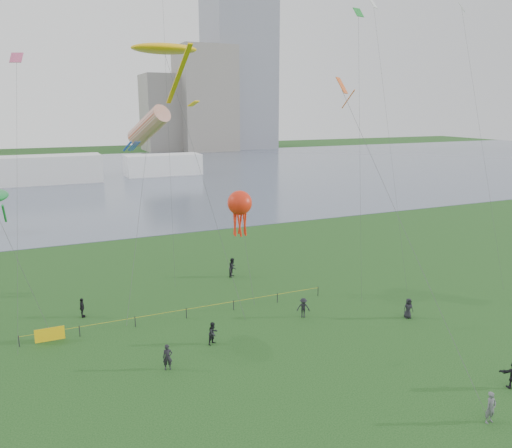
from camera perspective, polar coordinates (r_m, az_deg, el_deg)
name	(u,v)px	position (r m, az deg, el deg)	size (l,w,h in m)	color
ground_plane	(325,393)	(31.00, 7.88, -18.60)	(400.00, 400.00, 0.00)	#153B12
lake	(103,177)	(124.12, -17.05, 5.15)	(400.00, 120.00, 0.08)	slate
building_mid	(205,99)	(193.82, -5.84, 14.00)	(20.00, 20.00, 38.00)	gray
building_low	(165,113)	(195.76, -10.35, 12.39)	(16.00, 18.00, 28.00)	gray
pavilion_left	(48,169)	(118.00, -22.66, 5.78)	(22.00, 8.00, 6.00)	silver
pavilion_right	(163,165)	(124.25, -10.57, 6.67)	(18.00, 7.00, 5.00)	white
fence	(106,325)	(39.24, -16.75, -10.99)	(24.07, 0.07, 1.05)	black
kite_flyer	(491,407)	(30.56, 25.25, -18.44)	(0.64, 0.42, 1.75)	#595B60
spectator_a	(213,333)	(35.91, -4.92, -12.33)	(0.79, 0.62, 1.63)	black
spectator_b	(303,308)	(40.15, 5.43, -9.50)	(1.04, 0.60, 1.61)	black
spectator_c	(82,308)	(42.31, -19.25, -9.02)	(0.93, 0.39, 1.58)	black
spectator_d	(408,308)	(41.64, 17.01, -9.19)	(0.79, 0.51, 1.62)	black
spectator_f	(168,357)	(33.13, -10.07, -14.76)	(0.62, 0.40, 1.69)	black
spectator_g	(233,267)	(49.08, -2.69, -4.98)	(0.92, 0.72, 1.90)	black
kite_stingray	(165,49)	(44.73, -10.41, 19.04)	(6.02, 11.42, 21.46)	#3F3F42
kite_windsock	(149,126)	(45.01, -12.17, 10.87)	(5.86, 10.32, 16.53)	#3F3F42
kite_octopus	(240,204)	(43.27, -1.87, 2.33)	(2.14, 4.45, 9.25)	#3F3F42
kite_delta	(349,101)	(38.13, 10.57, 13.62)	(1.47, 17.10, 18.44)	#3F3F42
small_kites	(200,21)	(43.55, -6.47, 22.06)	(43.64, 12.50, 10.69)	yellow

